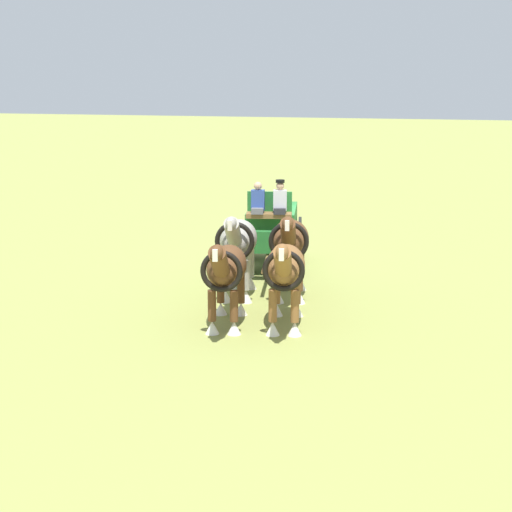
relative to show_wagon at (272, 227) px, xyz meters
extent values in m
plane|color=olive|center=(-0.17, -0.05, -1.20)|extent=(220.00, 220.00, 0.00)
cube|color=#236B2D|center=(-0.17, -0.05, 0.04)|extent=(3.05, 2.08, 0.98)
cube|color=brown|center=(1.41, 0.40, 0.57)|extent=(0.87, 1.34, 0.12)
cube|color=#236B2D|center=(1.80, 0.51, -0.10)|extent=(0.53, 1.12, 0.60)
cube|color=#236B2D|center=(1.12, 0.32, 0.91)|extent=(0.39, 1.20, 0.55)
cube|color=black|center=(-0.17, -0.05, -0.55)|extent=(2.99, 0.99, 0.16)
cylinder|color=black|center=(0.69, 1.01, -0.55)|extent=(1.27, 0.43, 1.30)
cylinder|color=black|center=(0.69, 1.01, -0.55)|extent=(0.24, 0.23, 0.20)
cylinder|color=black|center=(1.12, -0.50, -0.55)|extent=(1.27, 0.43, 1.30)
cylinder|color=black|center=(1.12, -0.50, -0.55)|extent=(0.24, 0.23, 0.20)
cylinder|color=black|center=(-1.45, 0.40, -0.55)|extent=(1.27, 0.43, 1.30)
cylinder|color=black|center=(-1.45, 0.40, -0.55)|extent=(0.24, 0.23, 0.20)
cylinder|color=black|center=(-1.03, -1.11, -0.55)|extent=(1.27, 0.43, 1.30)
cylinder|color=black|center=(-1.03, -1.11, -0.55)|extent=(0.24, 0.23, 0.20)
cylinder|color=brown|center=(2.42, 0.68, -0.50)|extent=(2.53, 0.80, 0.10)
cube|color=#2D2D33|center=(1.45, 0.72, 0.71)|extent=(0.47, 0.42, 0.16)
cube|color=silver|center=(1.33, 0.69, 0.99)|extent=(0.33, 0.41, 0.55)
sphere|color=tan|center=(1.33, 0.69, 1.37)|extent=(0.22, 0.22, 0.22)
cylinder|color=black|center=(1.33, 0.69, 1.50)|extent=(0.24, 0.24, 0.08)
cube|color=slate|center=(1.61, 0.14, 0.71)|extent=(0.47, 0.42, 0.16)
cube|color=#334C99|center=(1.49, 0.11, 0.99)|extent=(0.33, 0.41, 0.55)
sphere|color=tan|center=(1.49, 0.11, 1.37)|extent=(0.22, 0.22, 0.22)
ellipsoid|color=brown|center=(3.11, 1.55, 0.27)|extent=(2.13, 1.44, 0.95)
cylinder|color=brown|center=(3.70, 1.99, -0.51)|extent=(0.18, 0.18, 0.75)
cone|color=silver|center=(3.70, 1.99, -1.04)|extent=(0.30, 0.30, 0.32)
cylinder|color=brown|center=(3.84, 1.49, -0.51)|extent=(0.18, 0.18, 0.75)
cone|color=silver|center=(3.84, 1.49, -1.04)|extent=(0.30, 0.30, 0.32)
cylinder|color=brown|center=(2.39, 1.62, -0.51)|extent=(0.18, 0.18, 0.75)
cone|color=silver|center=(2.39, 1.62, -1.04)|extent=(0.30, 0.30, 0.32)
cylinder|color=brown|center=(2.53, 1.12, -0.51)|extent=(0.18, 0.18, 0.75)
cone|color=silver|center=(2.53, 1.12, -1.04)|extent=(0.30, 0.30, 0.32)
cylinder|color=brown|center=(4.31, 1.89, 0.67)|extent=(1.01, 0.60, 0.81)
ellipsoid|color=brown|center=(4.66, 1.99, 0.93)|extent=(0.65, 0.41, 0.32)
cube|color=silver|center=(4.93, 2.07, 0.93)|extent=(0.08, 0.11, 0.24)
torus|color=black|center=(3.95, 1.79, 0.37)|extent=(0.38, 0.97, 0.97)
cylinder|color=black|center=(2.13, 1.28, -0.03)|extent=(0.14, 0.14, 0.80)
ellipsoid|color=#9E998E|center=(3.47, 0.30, 0.27)|extent=(2.19, 1.45, 0.94)
cylinder|color=#9E998E|center=(4.07, 0.74, -0.51)|extent=(0.18, 0.18, 0.75)
cone|color=silver|center=(4.07, 0.74, -1.04)|extent=(0.30, 0.30, 0.32)
cylinder|color=#9E998E|center=(4.21, 0.25, -0.51)|extent=(0.18, 0.18, 0.75)
cone|color=silver|center=(4.21, 0.25, -1.04)|extent=(0.30, 0.30, 0.32)
cylinder|color=#9E998E|center=(2.72, 0.36, -0.51)|extent=(0.18, 0.18, 0.75)
cone|color=silver|center=(2.72, 0.36, -1.04)|extent=(0.30, 0.30, 0.32)
cylinder|color=#9E998E|center=(2.86, -0.14, -0.51)|extent=(0.18, 0.18, 0.75)
cone|color=silver|center=(2.86, -0.14, -1.04)|extent=(0.30, 0.30, 0.32)
cylinder|color=#9E998E|center=(4.69, 0.65, 0.67)|extent=(1.01, 0.60, 0.81)
ellipsoid|color=#9E998E|center=(5.05, 0.75, 0.92)|extent=(0.65, 0.41, 0.32)
cube|color=silver|center=(5.32, 0.83, 0.92)|extent=(0.08, 0.11, 0.24)
torus|color=black|center=(4.34, 0.55, 0.37)|extent=(0.38, 0.96, 0.96)
cylinder|color=black|center=(2.45, 0.02, -0.03)|extent=(0.14, 0.14, 0.80)
ellipsoid|color=brown|center=(5.61, 2.26, 0.17)|extent=(2.32, 1.42, 0.86)
cylinder|color=brown|center=(6.28, 2.70, -0.55)|extent=(0.18, 0.18, 0.70)
cone|color=silver|center=(6.28, 2.70, -1.05)|extent=(0.30, 0.30, 0.30)
cylinder|color=brown|center=(6.41, 2.24, -0.55)|extent=(0.18, 0.18, 0.70)
cone|color=silver|center=(6.41, 2.24, -1.05)|extent=(0.30, 0.30, 0.30)
cylinder|color=brown|center=(4.82, 2.28, -0.55)|extent=(0.18, 0.18, 0.70)
cone|color=silver|center=(4.82, 2.28, -1.05)|extent=(0.30, 0.30, 0.30)
cylinder|color=brown|center=(4.95, 1.83, -0.55)|extent=(0.18, 0.18, 0.70)
cone|color=silver|center=(4.95, 1.83, -1.05)|extent=(0.30, 0.30, 0.30)
cylinder|color=brown|center=(6.91, 2.63, 0.55)|extent=(1.01, 0.60, 0.81)
ellipsoid|color=brown|center=(7.26, 2.73, 0.81)|extent=(0.65, 0.41, 0.32)
cube|color=silver|center=(7.53, 2.80, 0.81)|extent=(0.08, 0.11, 0.24)
torus|color=black|center=(6.55, 2.53, 0.27)|extent=(0.36, 0.89, 0.89)
cylinder|color=black|center=(4.52, 1.95, -0.13)|extent=(0.14, 0.14, 0.80)
ellipsoid|color=brown|center=(5.97, 1.01, 0.13)|extent=(2.35, 1.43, 0.86)
cylinder|color=brown|center=(6.64, 1.45, -0.57)|extent=(0.18, 0.18, 0.68)
cone|color=silver|center=(6.64, 1.45, -1.06)|extent=(0.30, 0.30, 0.29)
cylinder|color=brown|center=(6.77, 0.99, -0.57)|extent=(0.18, 0.18, 0.68)
cone|color=silver|center=(6.77, 0.99, -1.06)|extent=(0.30, 0.30, 0.29)
cylinder|color=brown|center=(5.16, 1.03, -0.57)|extent=(0.18, 0.18, 0.68)
cone|color=silver|center=(5.16, 1.03, -1.06)|extent=(0.30, 0.30, 0.29)
cylinder|color=brown|center=(5.29, 0.57, -0.57)|extent=(0.18, 0.18, 0.68)
cone|color=silver|center=(5.29, 0.57, -1.06)|extent=(0.30, 0.30, 0.29)
cylinder|color=brown|center=(7.27, 1.38, 0.52)|extent=(1.01, 0.60, 0.81)
ellipsoid|color=brown|center=(7.63, 1.48, 0.78)|extent=(0.65, 0.41, 0.32)
cube|color=silver|center=(7.90, 1.56, 0.78)|extent=(0.08, 0.11, 0.24)
torus|color=black|center=(6.92, 1.28, 0.23)|extent=(0.36, 0.90, 0.90)
cylinder|color=black|center=(4.86, 0.70, -0.17)|extent=(0.14, 0.14, 0.80)
camera|label=1|loc=(22.54, 7.80, 4.05)|focal=58.26mm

